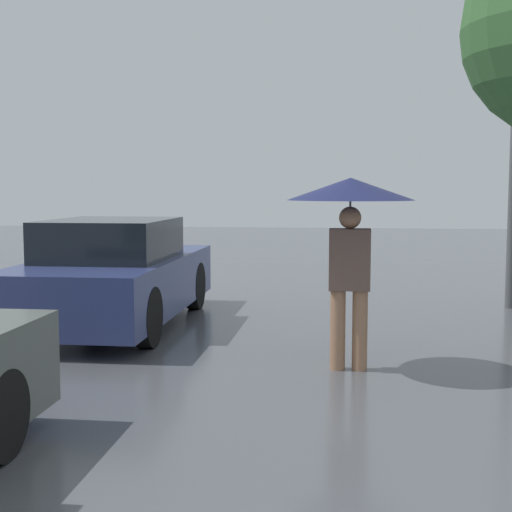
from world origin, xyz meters
The scene contains 2 objects.
pedestrian centered at (-0.31, 5.77, 1.53)m, with size 1.20×1.20×1.84m.
parked_car_farthest centered at (-3.24, 7.68, 0.63)m, with size 1.69×4.06×1.35m.
Camera 1 is at (-0.37, -1.01, 1.75)m, focal length 50.00 mm.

